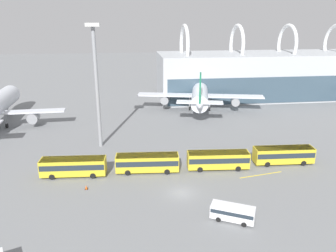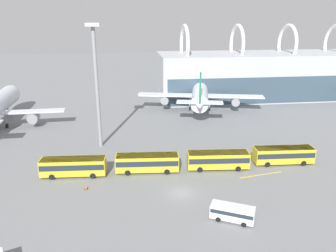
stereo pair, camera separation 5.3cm
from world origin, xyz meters
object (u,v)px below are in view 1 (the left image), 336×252
Objects in this scene: shuttle_bus_1 at (147,162)px; floodlight_mast at (96,74)px; shuttle_bus_0 at (73,166)px; shuttle_bus_2 at (218,159)px; service_van_foreground at (233,212)px; traffic_cone_0 at (86,187)px; shuttle_bus_3 at (283,154)px; airliner_at_gate_far at (200,93)px.

shuttle_bus_1 is 0.45× the size of floodlight_mast.
floodlight_mast is at bearing 78.42° from shuttle_bus_0.
shuttle_bus_1 is 12.79m from shuttle_bus_2.
service_van_foreground reaches higher than traffic_cone_0.
shuttle_bus_3 is at bearing -21.21° from floodlight_mast.
shuttle_bus_1 is at bearing -56.36° from floodlight_mast.
shuttle_bus_3 is at bearing -156.43° from airliner_at_gate_far.
airliner_at_gate_far reaches higher than shuttle_bus_3.
shuttle_bus_3 reaches higher than service_van_foreground.
shuttle_bus_2 is 16.10m from service_van_foreground.
shuttle_bus_0 is 25.57m from shuttle_bus_2.
airliner_at_gate_far is at bearing 86.58° from shuttle_bus_2.
shuttle_bus_0 is 38.35m from shuttle_bus_3.
shuttle_bus_1 is (12.78, -0.08, 0.00)m from shuttle_bus_0.
shuttle_bus_2 is 1.84× the size of service_van_foreground.
shuttle_bus_3 is 0.44× the size of floodlight_mast.
airliner_at_gate_far is 43.49m from shuttle_bus_1.
service_van_foreground is (-7.92, -55.63, -3.94)m from airliner_at_gate_far.
airliner_at_gate_far is 38.92m from floodlight_mast.
shuttle_bus_0 is 1.00× the size of shuttle_bus_2.
airliner_at_gate_far reaches higher than traffic_cone_0.
shuttle_bus_0 is at bearing -176.68° from shuttle_bus_3.
shuttle_bus_0 reaches higher than service_van_foreground.
floodlight_mast reaches higher than service_van_foreground.
service_van_foreground is at bearing -129.46° from shuttle_bus_3.
shuttle_bus_3 is (25.57, 0.19, 0.00)m from shuttle_bus_1.
shuttle_bus_3 is at bearing 3.93° from shuttle_bus_0.
shuttle_bus_1 is 1.00× the size of shuttle_bus_3.
shuttle_bus_0 and shuttle_bus_1 have the same top height.
shuttle_bus_1 is at bearing 168.08° from airliner_at_gate_far.
shuttle_bus_0 is at bearing 171.99° from service_van_foreground.
shuttle_bus_1 is at bearing 3.42° from shuttle_bus_0.
shuttle_bus_1 reaches higher than traffic_cone_0.
airliner_at_gate_far is 52.99× the size of traffic_cone_0.
shuttle_bus_1 is at bearing 149.74° from service_van_foreground.
shuttle_bus_0 is 1.00× the size of shuttle_bus_3.
shuttle_bus_3 is 1.84× the size of service_van_foreground.
airliner_at_gate_far is at bearing 55.39° from shuttle_bus_0.
floodlight_mast is (3.72, 13.55, 13.68)m from shuttle_bus_0.
shuttle_bus_3 is 16.28× the size of traffic_cone_0.
shuttle_bus_1 is 1.00× the size of shuttle_bus_2.
shuttle_bus_3 is 22.44m from service_van_foreground.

